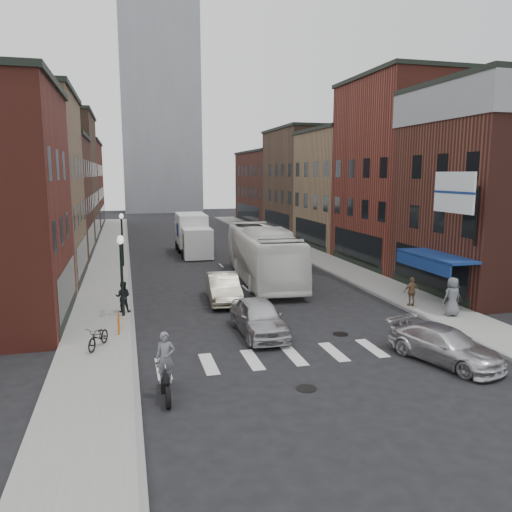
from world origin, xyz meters
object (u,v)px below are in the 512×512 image
Objects in this scene: transit_bus at (263,254)px; ped_left_solo at (123,297)px; sedan_left_far at (223,288)px; streetlamp_near at (121,261)px; streetlamp_far at (122,230)px; sedan_left_near at (259,317)px; ped_right_a at (454,298)px; box_truck at (193,235)px; curb_car at (445,345)px; ped_right_b at (412,292)px; billboard_sign at (455,194)px; bike_rack at (119,324)px; parked_bicycle at (98,337)px; ped_right_c at (452,297)px; motorcycle_rider at (166,368)px.

transit_bus reaches higher than ped_left_solo.
streetlamp_near is at bearing -155.12° from sedan_left_far.
streetlamp_far is 0.32× the size of transit_bus.
sedan_left_near is 3.03× the size of ped_right_a.
sedan_left_far is at bearing -90.59° from box_truck.
curb_car is at bearing -55.27° from sedan_left_far.
ped_right_b is at bearing -52.62° from transit_bus.
billboard_sign is 13.22m from transit_bus.
bike_rack is at bearing -129.55° from transit_bus.
sedan_left_near is 7.80m from curb_car.
sedan_left_near is at bearing -89.00° from box_truck.
curb_car is 13.60m from parked_bicycle.
billboard_sign is 17.14m from bike_rack.
bike_rack is 0.17× the size of curb_car.
parked_bicycle is (-12.81, 4.57, -0.06)m from curb_car.
box_truck reaches higher than ped_left_solo.
transit_bus is 6.67× the size of ped_right_c.
sedan_left_far is 3.01× the size of ped_left_solo.
box_truck is 24.69m from parked_bicycle.
ped_left_solo is at bearing -106.70° from box_truck.
parked_bicycle is at bearing 121.68° from motorcycle_rider.
sedan_left_near is (5.85, -4.08, -2.11)m from streetlamp_near.
streetlamp_far is at bearing 146.52° from transit_bus.
parked_bicycle is (-6.39, -6.50, -0.18)m from sedan_left_far.
transit_bus is (7.77, 16.44, 0.77)m from motorcycle_rider.
curb_car is (5.79, -28.21, -1.08)m from box_truck.
motorcycle_rider is at bearing -43.35° from parked_bicycle.
ped_right_b is at bearing -47.11° from streetlamp_far.
sedan_left_near is 1.03× the size of curb_car.
ped_right_c is (-0.26, -0.63, -5.01)m from billboard_sign.
motorcycle_rider reaches higher than ped_right_b.
ped_right_c is at bearing -65.92° from box_truck.
streetlamp_near is at bearing -17.23° from ped_right_c.
streetlamp_near is 2.11m from ped_left_solo.
parked_bicycle is (-7.02, -23.64, -1.13)m from box_truck.
billboard_sign is at bearing 25.57° from parked_bicycle.
billboard_sign reaches higher than parked_bicycle.
parked_bicycle is 5.35m from ped_left_solo.
ped_right_a reaches higher than curb_car.
ped_right_a is (14.84, 5.86, -0.11)m from motorcycle_rider.
transit_bus reaches higher than ped_right_a.
ped_right_c is at bearing 33.22° from curb_car.
streetlamp_near reaches higher than sedan_left_far.
box_truck is 28.82m from curb_car.
streetlamp_near is 16.69m from ped_right_a.
bike_rack is at bearing -135.47° from sedan_left_far.
ped_left_solo reaches higher than ped_right_a.
bike_rack is at bearing -3.25° from ped_right_a.
ped_right_b is (14.84, -15.97, -1.98)m from streetlamp_far.
curb_car is at bearing -126.69° from billboard_sign.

